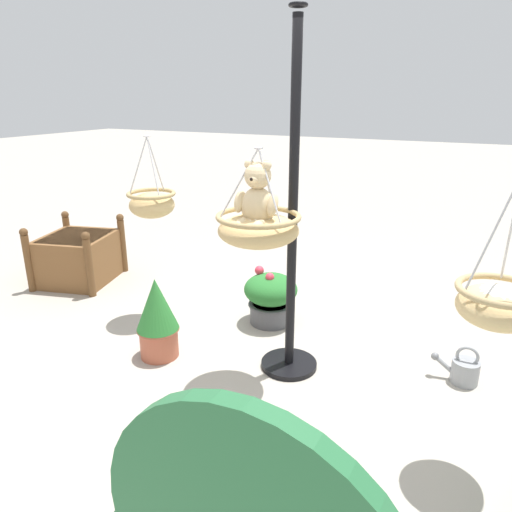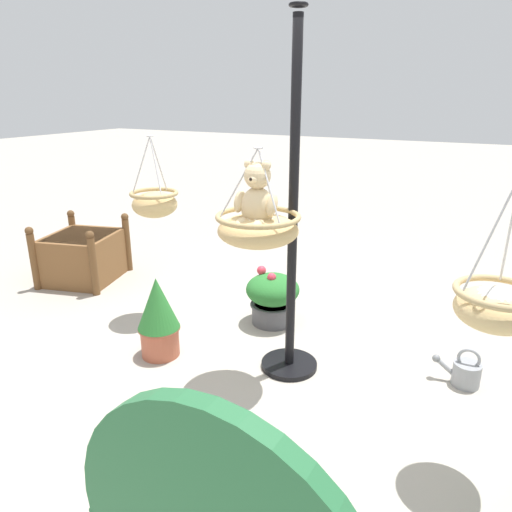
% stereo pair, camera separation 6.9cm
% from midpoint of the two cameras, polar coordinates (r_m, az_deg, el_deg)
% --- Properties ---
extents(ground_plane, '(40.00, 40.00, 0.00)m').
position_cam_midpoint_polar(ground_plane, '(3.86, 0.38, -13.10)').
color(ground_plane, '#A8A093').
extents(display_pole_central, '(0.44, 0.44, 2.58)m').
position_cam_midpoint_polar(display_pole_central, '(3.50, 4.87, -1.72)').
color(display_pole_central, black).
rests_on(display_pole_central, ground).
extents(hanging_basket_with_teddy, '(0.58, 0.58, 0.67)m').
position_cam_midpoint_polar(hanging_basket_with_teddy, '(3.23, 0.87, 3.39)').
color(hanging_basket_with_teddy, tan).
extents(teddy_bear, '(0.31, 0.29, 0.46)m').
position_cam_midpoint_polar(teddy_bear, '(3.16, 0.70, 6.84)').
color(teddy_bear, '#D1B789').
extents(hanging_basket_left_high, '(0.44, 0.44, 0.80)m').
position_cam_midpoint_polar(hanging_basket_left_high, '(2.71, 27.66, -5.38)').
color(hanging_basket_left_high, tan).
extents(hanging_basket_right_low, '(0.43, 0.43, 0.73)m').
position_cam_midpoint_polar(hanging_basket_right_low, '(4.39, -11.68, 6.30)').
color(hanging_basket_right_low, tan).
extents(wooden_planter_box, '(0.98, 1.02, 0.71)m').
position_cam_midpoint_polar(wooden_planter_box, '(5.78, -19.76, 0.10)').
color(wooden_planter_box, brown).
rests_on(wooden_planter_box, ground).
extents(potted_plant_flowering_red, '(0.50, 0.50, 0.53)m').
position_cam_midpoint_polar(potted_plant_flowering_red, '(4.42, 2.45, -4.92)').
color(potted_plant_flowering_red, '#4C4C51').
rests_on(potted_plant_flowering_red, ground).
extents(potted_plant_bushy_green, '(0.34, 0.34, 0.68)m').
position_cam_midpoint_polar(potted_plant_bushy_green, '(3.92, -11.19, -7.17)').
color(potted_plant_bushy_green, '#AD563D').
rests_on(potted_plant_bushy_green, ground).
extents(watering_can, '(0.35, 0.20, 0.30)m').
position_cam_midpoint_polar(watering_can, '(3.93, 24.37, -12.65)').
color(watering_can, gray).
rests_on(watering_can, ground).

